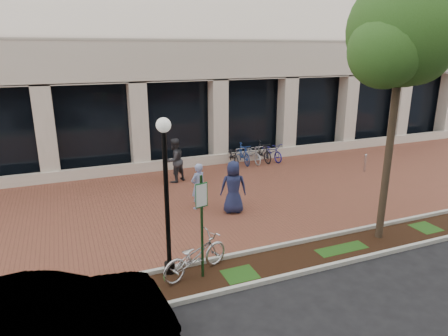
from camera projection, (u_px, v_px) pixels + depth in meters
name	position (u px, v px, depth m)	size (l,w,h in m)	color
ground	(217.00, 198.00, 15.68)	(120.00, 120.00, 0.00)	black
brick_plaza	(217.00, 198.00, 15.68)	(40.00, 9.00, 0.01)	brown
planting_strip	(285.00, 261.00, 11.02)	(40.00, 1.50, 0.01)	black
curb_plaza_side	(272.00, 247.00, 11.67)	(40.00, 0.12, 0.12)	#BABBB0
curb_street_side	(300.00, 273.00, 10.34)	(40.00, 0.12, 0.12)	#BABBB0
parking_sign	(202.00, 215.00, 9.78)	(0.34, 0.07, 2.75)	#163C19
lamppost	(166.00, 189.00, 9.81)	(0.36, 0.36, 4.10)	black
street_tree	(403.00, 38.00, 10.80)	(3.65, 3.04, 7.64)	#4A392A
locked_bicycle	(195.00, 255.00, 10.27)	(0.71, 2.04, 1.07)	silver
pedestrian_left	(198.00, 186.00, 14.44)	(0.63, 0.41, 1.72)	#8696C8
pedestrian_mid	(174.00, 160.00, 17.33)	(0.95, 0.74, 1.95)	#2B2C30
pedestrian_right	(233.00, 187.00, 14.06)	(0.93, 0.60, 1.90)	#1C2247
bollard	(365.00, 163.00, 18.89)	(0.12, 0.12, 0.88)	#B9B9BE
bike_rack_cluster	(253.00, 153.00, 20.41)	(3.02, 1.87, 1.05)	black
sedan_near_curb	(41.00, 329.00, 7.20)	(1.67, 4.78, 1.57)	#B0B1B5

